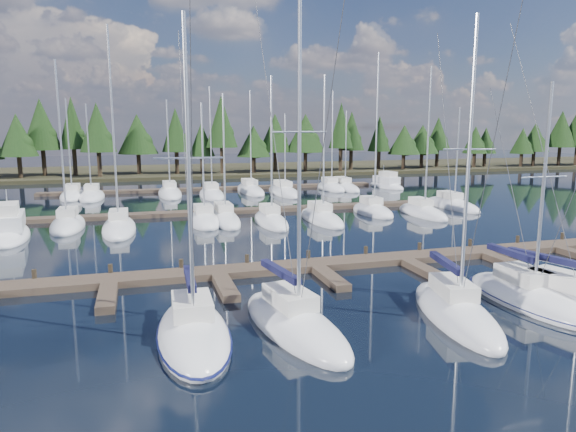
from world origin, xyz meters
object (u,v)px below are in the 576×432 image
object	(u,v)px
front_sailboat_1	(193,333)
front_sailboat_5	(570,303)
front_sailboat_2	(294,323)
front_sailboat_3	(455,312)
motor_yacht_right	(386,184)
front_sailboat_4	(527,298)
main_dock	(317,268)
motor_yacht_left	(9,231)

from	to	relation	value
front_sailboat_1	front_sailboat_5	world-z (taller)	front_sailboat_5
front_sailboat_2	front_sailboat_3	xyz separation A→B (m)	(7.52, -0.74, -0.01)
front_sailboat_3	motor_yacht_right	world-z (taller)	front_sailboat_3
front_sailboat_1	front_sailboat_4	size ratio (longest dim) A/B	1.18
main_dock	motor_yacht_right	distance (m)	46.03
front_sailboat_1	motor_yacht_left	world-z (taller)	front_sailboat_1
main_dock	front_sailboat_1	bearing A→B (deg)	-134.99
front_sailboat_2	front_sailboat_5	bearing A→B (deg)	-5.28
front_sailboat_3	motor_yacht_right	xyz separation A→B (m)	(21.01, 48.21, 0.14)
main_dock	front_sailboat_3	bearing A→B (deg)	-69.35
motor_yacht_left	front_sailboat_5	bearing A→B (deg)	-40.74
motor_yacht_left	motor_yacht_right	distance (m)	50.39
main_dock	motor_yacht_left	bearing A→B (deg)	141.92
front_sailboat_2	motor_yacht_left	world-z (taller)	front_sailboat_2
front_sailboat_3	front_sailboat_4	bearing A→B (deg)	9.72
front_sailboat_2	motor_yacht_left	distance (m)	29.35
main_dock	front_sailboat_1	world-z (taller)	front_sailboat_1
front_sailboat_3	front_sailboat_1	bearing A→B (deg)	175.64
main_dock	front_sailboat_1	xyz separation A→B (m)	(-8.32, -8.32, 0.08)
front_sailboat_2	motor_yacht_left	bearing A→B (deg)	123.70
main_dock	front_sailboat_2	size ratio (longest dim) A/B	2.86
front_sailboat_1	motor_yacht_left	xyz separation A→B (m)	(-12.01, 24.25, 0.22)
front_sailboat_5	motor_yacht_left	size ratio (longest dim) A/B	1.55
front_sailboat_5	front_sailboat_1	bearing A→B (deg)	175.47
front_sailboat_1	front_sailboat_4	xyz separation A→B (m)	(16.46, -0.10, -0.01)
main_dock	front_sailboat_3	size ratio (longest dim) A/B	3.14
front_sailboat_4	front_sailboat_5	distance (m)	1.86
main_dock	front_sailboat_1	size ratio (longest dim) A/B	3.23
front_sailboat_2	front_sailboat_4	distance (m)	12.19
front_sailboat_3	front_sailboat_4	distance (m)	4.73
front_sailboat_5	front_sailboat_2	bearing A→B (deg)	174.72
front_sailboat_4	front_sailboat_3	bearing A→B (deg)	-170.28
front_sailboat_1	motor_yacht_right	world-z (taller)	front_sailboat_1
front_sailboat_1	front_sailboat_5	bearing A→B (deg)	-4.53
front_sailboat_1	front_sailboat_3	distance (m)	11.83
main_dock	front_sailboat_1	distance (m)	11.77
front_sailboat_3	motor_yacht_left	bearing A→B (deg)	133.42
front_sailboat_1	front_sailboat_2	distance (m)	4.27
front_sailboat_3	motor_yacht_left	size ratio (longest dim) A/B	1.48
front_sailboat_5	main_dock	bearing A→B (deg)	134.21
main_dock	motor_yacht_right	size ratio (longest dim) A/B	5.48
front_sailboat_3	front_sailboat_5	bearing A→B (deg)	-4.85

